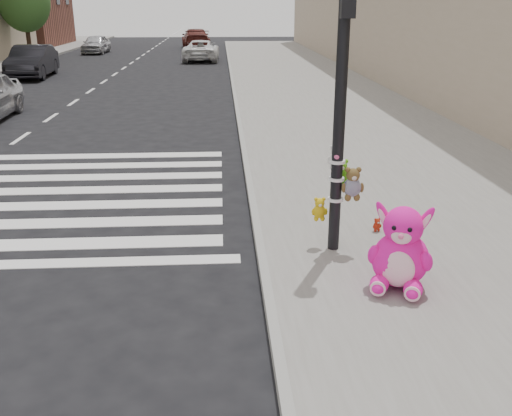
{
  "coord_description": "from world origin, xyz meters",
  "views": [
    {
      "loc": [
        1.02,
        -5.72,
        3.49
      ],
      "look_at": [
        1.48,
        1.89,
        0.75
      ],
      "focal_mm": 40.0,
      "sensor_mm": 36.0,
      "label": 1
    }
  ],
  "objects_px": {
    "red_teddy": "(377,225)",
    "car_dark_far": "(32,62)",
    "car_white_near": "(201,50)",
    "signal_pole": "(341,138)",
    "pink_bunny": "(401,253)"
  },
  "relations": [
    {
      "from": "car_white_near",
      "to": "signal_pole",
      "type": "bearing_deg",
      "value": 96.76
    },
    {
      "from": "pink_bunny",
      "to": "car_dark_far",
      "type": "xyz_separation_m",
      "value": [
        -11.48,
        23.32,
        0.18
      ]
    },
    {
      "from": "signal_pole",
      "to": "pink_bunny",
      "type": "relative_size",
      "value": 3.59
    },
    {
      "from": "car_dark_far",
      "to": "car_white_near",
      "type": "height_order",
      "value": "car_dark_far"
    },
    {
      "from": "car_dark_far",
      "to": "car_white_near",
      "type": "relative_size",
      "value": 1.01
    },
    {
      "from": "signal_pole",
      "to": "red_teddy",
      "type": "height_order",
      "value": "signal_pole"
    },
    {
      "from": "red_teddy",
      "to": "car_dark_far",
      "type": "bearing_deg",
      "value": 107.55
    },
    {
      "from": "pink_bunny",
      "to": "red_teddy",
      "type": "bearing_deg",
      "value": 105.87
    },
    {
      "from": "car_dark_far",
      "to": "car_white_near",
      "type": "bearing_deg",
      "value": 42.01
    },
    {
      "from": "signal_pole",
      "to": "red_teddy",
      "type": "relative_size",
      "value": 18.24
    },
    {
      "from": "signal_pole",
      "to": "car_dark_far",
      "type": "relative_size",
      "value": 0.85
    },
    {
      "from": "pink_bunny",
      "to": "red_teddy",
      "type": "relative_size",
      "value": 5.08
    },
    {
      "from": "red_teddy",
      "to": "car_dark_far",
      "type": "height_order",
      "value": "car_dark_far"
    },
    {
      "from": "red_teddy",
      "to": "signal_pole",
      "type": "bearing_deg",
      "value": -153.41
    },
    {
      "from": "pink_bunny",
      "to": "car_dark_far",
      "type": "height_order",
      "value": "car_dark_far"
    }
  ]
}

